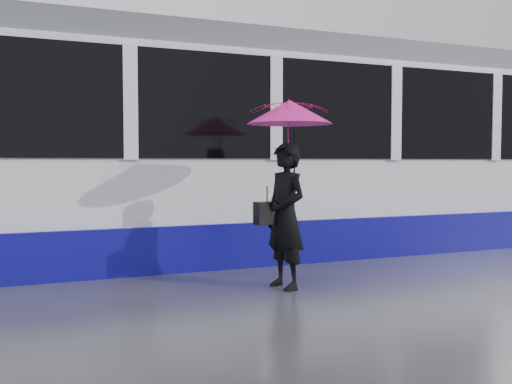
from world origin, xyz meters
name	(u,v)px	position (x,y,z in m)	size (l,w,h in m)	color
ground	(215,293)	(0.00, 0.00, 0.00)	(90.00, 90.00, 0.00)	#2E2D33
rails	(163,257)	(0.00, 2.50, 0.01)	(34.00, 1.51, 0.02)	#3F3D38
tram	(376,151)	(3.82, 2.50, 1.64)	(26.00, 2.56, 3.35)	white
woman	(285,216)	(0.82, -0.08, 0.83)	(0.61, 0.40, 1.67)	black
umbrella	(290,129)	(0.87, -0.08, 1.83)	(1.16, 1.16, 1.13)	#FF157D
handbag	(267,213)	(0.60, -0.06, 0.88)	(0.32, 0.19, 0.44)	black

